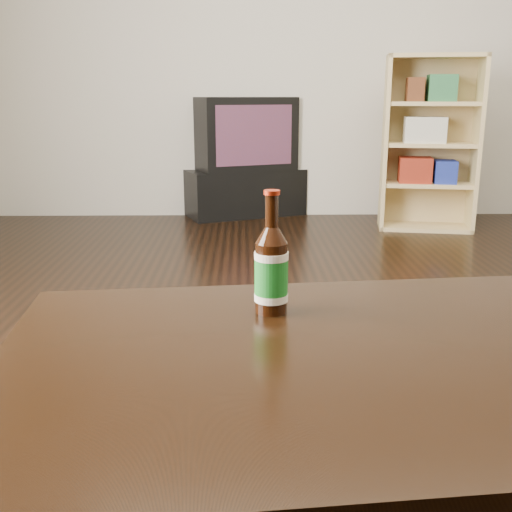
{
  "coord_description": "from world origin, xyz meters",
  "views": [
    {
      "loc": [
        -0.61,
        -1.6,
        0.91
      ],
      "look_at": [
        -0.59,
        -0.48,
        0.61
      ],
      "focal_mm": 42.0,
      "sensor_mm": 36.0,
      "label": 1
    }
  ],
  "objects_px": {
    "tv": "(243,134)",
    "bookshelf": "(429,141)",
    "tv_stand": "(244,192)",
    "beer_bottle": "(271,270)",
    "coffee_table": "(384,384)"
  },
  "relations": [
    {
      "from": "coffee_table",
      "to": "beer_bottle",
      "type": "bearing_deg",
      "value": 134.89
    },
    {
      "from": "tv",
      "to": "bookshelf",
      "type": "distance_m",
      "value": 1.37
    },
    {
      "from": "tv_stand",
      "to": "tv",
      "type": "distance_m",
      "value": 0.45
    },
    {
      "from": "tv_stand",
      "to": "tv",
      "type": "relative_size",
      "value": 1.06
    },
    {
      "from": "bookshelf",
      "to": "beer_bottle",
      "type": "bearing_deg",
      "value": -102.38
    },
    {
      "from": "beer_bottle",
      "to": "tv",
      "type": "bearing_deg",
      "value": 90.87
    },
    {
      "from": "tv",
      "to": "bookshelf",
      "type": "relative_size",
      "value": 0.71
    },
    {
      "from": "coffee_table",
      "to": "tv_stand",
      "type": "bearing_deg",
      "value": 93.72
    },
    {
      "from": "tv_stand",
      "to": "bookshelf",
      "type": "height_order",
      "value": "bookshelf"
    },
    {
      "from": "tv",
      "to": "bookshelf",
      "type": "bearing_deg",
      "value": -43.97
    },
    {
      "from": "beer_bottle",
      "to": "tv_stand",
      "type": "bearing_deg",
      "value": 90.88
    },
    {
      "from": "tv",
      "to": "beer_bottle",
      "type": "relative_size",
      "value": 3.42
    },
    {
      "from": "tv_stand",
      "to": "tv",
      "type": "bearing_deg",
      "value": -90.0
    },
    {
      "from": "tv_stand",
      "to": "bookshelf",
      "type": "distance_m",
      "value": 1.43
    },
    {
      "from": "bookshelf",
      "to": "beer_bottle",
      "type": "xyz_separation_m",
      "value": [
        -1.21,
        -2.98,
        -0.03
      ]
    }
  ]
}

